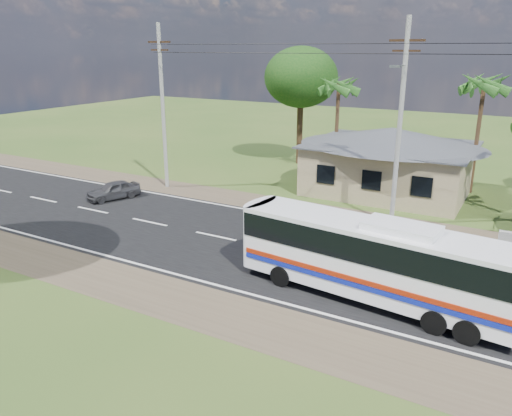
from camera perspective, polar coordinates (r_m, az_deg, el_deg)
The scene contains 9 objects.
ground at distance 24.24m, azimuth 4.28°, elevation -5.15°, with size 120.00×120.00×0.00m, color #2F4D1B.
road at distance 24.23m, azimuth 4.28°, elevation -5.13°, with size 120.00×16.00×0.03m.
house at distance 34.96m, azimuth 15.09°, elevation 6.02°, with size 12.40×10.00×5.00m.
utility_poles at distance 27.81m, azimuth 15.46°, elevation 9.62°, with size 32.80×2.22×11.00m.
palm_mid at distance 35.99m, azimuth 24.64°, elevation 12.65°, with size 2.80×2.80×8.20m.
palm_far at distance 38.74m, azimuth 9.43°, elevation 13.53°, with size 2.80×2.80×7.70m.
tree_behind_house at distance 42.07m, azimuth 5.17°, elevation 14.62°, with size 6.00×6.00×9.61m.
coach_bus at distance 19.62m, azimuth 13.51°, elevation -5.25°, with size 11.01×3.42×3.36m.
small_car at distance 33.84m, azimuth -15.99°, elevation 1.98°, with size 1.39×3.47×1.18m, color #313134.
Camera 1 is at (9.35, -20.26, 9.47)m, focal length 35.00 mm.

